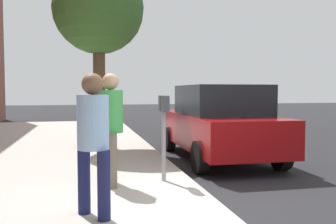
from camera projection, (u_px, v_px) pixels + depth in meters
name	position (u px, v px, depth m)	size (l,w,h in m)	color
ground_plane	(221.00, 214.00, 4.80)	(80.00, 80.00, 0.00)	#232326
parking_meter	(164.00, 120.00, 5.94)	(0.36, 0.12, 1.41)	gray
pedestrian_at_meter	(111.00, 120.00, 5.66)	(0.53, 0.38, 1.76)	#726656
pedestrian_bystander	(93.00, 134.00, 4.22)	(0.44, 0.37, 1.69)	#191E4C
parked_sedan_near	(218.00, 122.00, 8.60)	(4.43, 2.03, 1.77)	maroon
street_tree	(98.00, 10.00, 9.57)	(2.41, 2.41, 4.88)	brown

